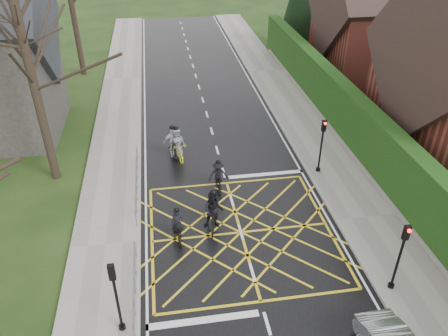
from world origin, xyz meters
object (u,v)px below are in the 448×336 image
object	(u,v)px
cyclist_back	(214,214)
cyclist_lead	(177,147)
cyclist_mid	(218,178)
cyclist_front	(173,145)
cyclist_rear	(178,229)

from	to	relation	value
cyclist_back	cyclist_lead	size ratio (longest dim) A/B	1.00
cyclist_mid	cyclist_lead	world-z (taller)	cyclist_lead
cyclist_mid	cyclist_front	world-z (taller)	cyclist_front
cyclist_rear	cyclist_mid	xyz separation A→B (m)	(2.34, 3.56, 0.08)
cyclist_rear	cyclist_back	size ratio (longest dim) A/B	0.80
cyclist_front	cyclist_rear	bearing A→B (deg)	-101.20
cyclist_mid	cyclist_front	distance (m)	4.18
cyclist_rear	cyclist_front	size ratio (longest dim) A/B	0.85
cyclist_front	cyclist_lead	world-z (taller)	cyclist_lead
cyclist_mid	cyclist_front	size ratio (longest dim) A/B	0.86
cyclist_back	cyclist_mid	distance (m)	3.16
cyclist_front	cyclist_lead	size ratio (longest dim) A/B	0.94
cyclist_rear	cyclist_back	xyz separation A→B (m)	(1.67, 0.48, 0.25)
cyclist_rear	cyclist_mid	size ratio (longest dim) A/B	0.99
cyclist_lead	cyclist_front	bearing A→B (deg)	128.20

